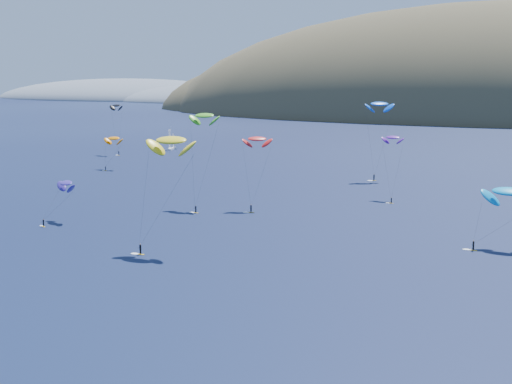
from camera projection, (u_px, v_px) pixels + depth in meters
name	position (u px, v px, depth m)	size (l,w,h in m)	color
headland	(144.00, 101.00, 948.98)	(460.00, 250.00, 60.00)	slate
sailboat	(171.00, 148.00, 329.59)	(9.10, 7.94, 10.91)	white
kitesurfer_1	(114.00, 138.00, 264.10)	(8.43, 8.74, 13.62)	gold
kitesurfer_2	(171.00, 140.00, 143.29)	(10.56, 10.54, 25.12)	gold
kitesurfer_3	(204.00, 116.00, 189.92)	(8.80, 13.63, 26.67)	gold
kitesurfer_4	(379.00, 104.00, 237.42)	(10.34, 10.45, 27.82)	gold
kitesurfer_5	(509.00, 192.00, 145.46)	(12.03, 9.27, 14.57)	gold
kitesurfer_6	(393.00, 138.00, 202.96)	(6.33, 11.70, 19.02)	gold
kitesurfer_9	(257.00, 139.00, 188.04)	(8.34, 11.85, 20.40)	gold
kitesurfer_10	(66.00, 183.00, 172.56)	(8.06, 12.21, 11.21)	gold
kitesurfer_12	(116.00, 106.00, 310.96)	(9.30, 8.80, 23.20)	gold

